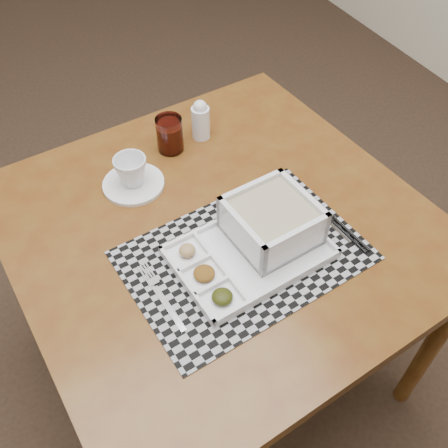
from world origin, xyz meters
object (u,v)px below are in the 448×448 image
(dining_table, at_px, (220,240))
(serving_tray, at_px, (265,231))
(creamer_bottle, at_px, (201,120))
(juice_glass, at_px, (170,136))
(cup, at_px, (131,171))

(dining_table, xyz_separation_m, serving_tray, (0.06, -0.10, 0.11))
(serving_tray, xyz_separation_m, creamer_bottle, (0.04, 0.40, 0.01))
(serving_tray, bearing_deg, juice_glass, 98.38)
(serving_tray, xyz_separation_m, cup, (-0.19, 0.30, 0.01))
(serving_tray, height_order, cup, serving_tray)
(creamer_bottle, bearing_deg, juice_glass, -172.52)
(dining_table, distance_m, cup, 0.27)
(cup, height_order, juice_glass, juice_glass)
(dining_table, xyz_separation_m, juice_glass, (-0.00, 0.29, 0.11))
(cup, bearing_deg, creamer_bottle, 14.39)
(dining_table, relative_size, cup, 12.57)
(dining_table, relative_size, juice_glass, 10.53)
(dining_table, relative_size, serving_tray, 2.92)
(creamer_bottle, bearing_deg, serving_tray, -95.05)
(dining_table, distance_m, serving_tray, 0.16)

